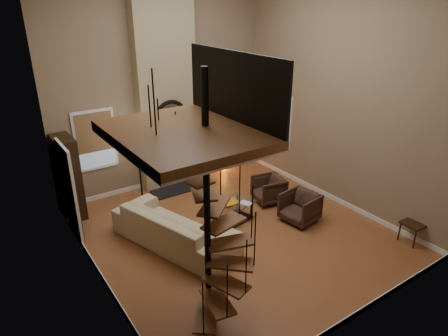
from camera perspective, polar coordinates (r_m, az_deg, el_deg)
ground at (r=9.02m, az=1.45°, el=-9.07°), size 6.00×6.50×0.01m
back_wall at (r=10.63m, az=-8.86°, el=11.78°), size 6.00×0.02×5.50m
front_wall at (r=5.73m, az=21.01°, el=0.50°), size 6.00×0.02×5.50m
left_wall at (r=6.67m, az=-19.79°, el=3.81°), size 0.02×6.50×5.50m
right_wall at (r=9.91m, az=16.11°, el=10.32°), size 0.02×6.50×5.50m
baseboard_back at (r=11.46m, az=-8.02°, el=-1.52°), size 6.00×0.02×0.12m
baseboard_front at (r=7.16m, az=17.70°, el=-19.75°), size 6.00×0.02×0.12m
baseboard_left at (r=7.93m, az=-17.03°, el=-14.79°), size 0.02×6.50×0.12m
baseboard_right at (r=10.79m, az=14.50°, el=-3.71°), size 0.02×6.50×0.12m
chimney_breast at (r=10.47m, az=-8.39°, el=11.62°), size 1.60×0.38×5.50m
hearth at (r=10.93m, az=-6.42°, el=-2.94°), size 1.50×0.60×0.04m
firebox at (r=10.95m, az=-7.26°, el=0.11°), size 0.95×0.02×0.72m
mantel at (r=10.66m, az=-7.23°, el=2.94°), size 1.70×0.18×0.06m
mirror_frame at (r=10.46m, az=-7.60°, el=7.14°), size 0.94×0.10×0.94m
mirror_disc at (r=10.47m, az=-7.62°, el=7.16°), size 0.80×0.01×0.80m
vase_left at (r=10.42m, az=-10.05°, el=3.19°), size 0.24×0.24×0.25m
vase_right at (r=10.91m, az=-4.56°, el=4.29°), size 0.20×0.20×0.21m
window_back at (r=10.25m, az=-17.99°, el=3.93°), size 1.02×0.06×1.52m
window_right at (r=11.51m, az=7.84°, el=6.94°), size 0.06×1.02×1.52m
entry_door at (r=8.95m, az=-21.20°, el=-3.34°), size 0.10×1.05×2.16m
loft at (r=5.25m, az=-4.97°, el=5.63°), size 1.70×2.20×1.09m
spiral_stair at (r=5.97m, az=-2.33°, el=-7.30°), size 1.47×1.47×4.06m
hutch at (r=9.93m, az=-21.41°, el=-1.36°), size 0.42×0.89×2.00m
sofa at (r=8.47m, az=-7.22°, el=-8.43°), size 1.90×3.01×0.82m
armchair_near at (r=10.16m, az=6.76°, el=-2.99°), size 0.86×0.84×0.66m
armchair_far at (r=9.44m, az=11.09°, el=-5.42°), size 0.87×0.85×0.70m
coffee_table at (r=9.18m, az=0.74°, el=-6.34°), size 1.38×0.89×0.47m
bowl at (r=9.11m, az=0.57°, el=-5.04°), size 0.43×0.43×0.11m
book at (r=9.17m, az=3.09°, el=-5.13°), size 0.30×0.33×0.03m
floor_lamp at (r=9.82m, az=-12.22°, el=2.43°), size 0.42×0.42×1.73m
accent_lamp at (r=11.95m, az=-0.05°, el=0.79°), size 0.13×0.13×0.46m
side_chair at (r=9.37m, az=26.00°, el=-6.60°), size 0.46×0.45×0.96m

